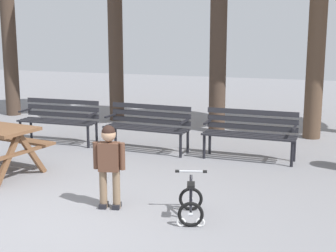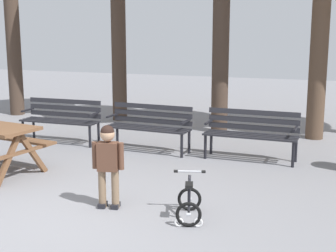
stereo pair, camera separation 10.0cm
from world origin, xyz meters
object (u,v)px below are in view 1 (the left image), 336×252
object	(u,v)px
child_standing	(109,160)
kids_bicycle	(191,202)
park_bench_far_left	(60,117)
park_bench_left	(148,124)
park_bench_right	(250,130)

from	to	relation	value
child_standing	kids_bicycle	distance (m)	1.15
park_bench_far_left	child_standing	world-z (taller)	child_standing
park_bench_left	child_standing	world-z (taller)	child_standing
child_standing	kids_bicycle	bearing A→B (deg)	0.18
park_bench_far_left	park_bench_left	xyz separation A→B (m)	(1.91, -0.04, 0.00)
park_bench_far_left	kids_bicycle	xyz separation A→B (m)	(3.64, -2.98, -0.31)
park_bench_far_left	park_bench_right	xyz separation A→B (m)	(3.80, -0.01, 0.00)
kids_bicycle	child_standing	bearing A→B (deg)	-179.82
park_bench_far_left	kids_bicycle	size ratio (longest dim) A/B	2.58
kids_bicycle	park_bench_left	bearing A→B (deg)	120.47
park_bench_far_left	child_standing	bearing A→B (deg)	-49.24
park_bench_left	park_bench_right	world-z (taller)	same
park_bench_far_left	child_standing	distance (m)	3.94
park_bench_left	kids_bicycle	distance (m)	3.43
park_bench_left	park_bench_far_left	bearing A→B (deg)	178.89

